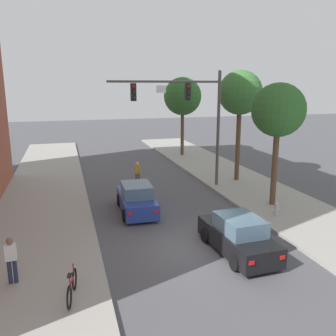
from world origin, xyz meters
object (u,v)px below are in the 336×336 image
(fire_hydrant, at_px, (276,209))
(street_tree_second, at_px, (240,94))
(car_lead_blue, at_px, (137,199))
(street_tree_third, at_px, (183,97))
(street_tree_nearest, at_px, (278,111))
(traffic_signal_mast, at_px, (189,107))
(pedestrian_crossing_road, at_px, (137,172))
(bicycle_leaning, at_px, (72,287))
(car_following_black, at_px, (238,236))
(pedestrian_sidewalk_left_walker, at_px, (11,258))

(fire_hydrant, xyz_separation_m, street_tree_second, (1.38, 7.22, 5.67))
(car_lead_blue, relative_size, street_tree_third, 0.59)
(street_tree_nearest, bearing_deg, traffic_signal_mast, 126.45)
(pedestrian_crossing_road, distance_m, bicycle_leaning, 13.72)
(traffic_signal_mast, distance_m, pedestrian_crossing_road, 5.68)
(traffic_signal_mast, xyz_separation_m, pedestrian_crossing_road, (-2.99, 1.85, -4.46))
(traffic_signal_mast, height_order, car_lead_blue, traffic_signal_mast)
(car_lead_blue, distance_m, car_following_black, 6.68)
(bicycle_leaning, height_order, street_tree_nearest, street_tree_nearest)
(pedestrian_crossing_road, bearing_deg, traffic_signal_mast, -31.66)
(traffic_signal_mast, xyz_separation_m, street_tree_third, (3.23, 10.85, 0.32))
(traffic_signal_mast, bearing_deg, street_tree_nearest, -53.55)
(car_following_black, distance_m, pedestrian_sidewalk_left_walker, 8.52)
(street_tree_nearest, bearing_deg, pedestrian_crossing_road, 134.67)
(bicycle_leaning, relative_size, street_tree_third, 0.24)
(fire_hydrant, bearing_deg, street_tree_third, 87.97)
(street_tree_nearest, height_order, street_tree_second, street_tree_second)
(fire_hydrant, bearing_deg, street_tree_nearest, 63.75)
(car_lead_blue, height_order, pedestrian_sidewalk_left_walker, pedestrian_sidewalk_left_walker)
(car_lead_blue, bearing_deg, traffic_signal_mast, 39.47)
(street_tree_third, bearing_deg, street_tree_second, -85.57)
(fire_hydrant, bearing_deg, pedestrian_sidewalk_left_walker, -165.46)
(traffic_signal_mast, bearing_deg, pedestrian_crossing_road, 148.34)
(traffic_signal_mast, xyz_separation_m, car_lead_blue, (-4.10, -3.38, -4.65))
(pedestrian_sidewalk_left_walker, height_order, street_tree_second, street_tree_second)
(street_tree_third, bearing_deg, street_tree_nearest, -89.17)
(car_lead_blue, relative_size, street_tree_second, 0.57)
(traffic_signal_mast, distance_m, fire_hydrant, 8.43)
(street_tree_second, bearing_deg, street_tree_nearest, -95.68)
(fire_hydrant, distance_m, street_tree_nearest, 5.23)
(car_lead_blue, height_order, car_following_black, same)
(fire_hydrant, bearing_deg, street_tree_second, 79.15)
(pedestrian_crossing_road, relative_size, fire_hydrant, 2.28)
(traffic_signal_mast, distance_m, street_tree_third, 11.33)
(street_tree_nearest, xyz_separation_m, street_tree_second, (0.55, 5.53, 0.79))
(traffic_signal_mast, bearing_deg, street_tree_second, 12.02)
(pedestrian_crossing_road, relative_size, street_tree_third, 0.22)
(pedestrian_crossing_road, bearing_deg, fire_hydrant, -55.64)
(fire_hydrant, xyz_separation_m, street_tree_nearest, (0.83, 1.69, 4.88))
(fire_hydrant, relative_size, street_tree_third, 0.10)
(pedestrian_crossing_road, bearing_deg, bicycle_leaning, -110.07)
(car_lead_blue, height_order, street_tree_nearest, street_tree_nearest)
(car_lead_blue, bearing_deg, street_tree_second, 27.56)
(traffic_signal_mast, relative_size, car_following_black, 1.74)
(car_following_black, bearing_deg, traffic_signal_mast, 83.32)
(car_lead_blue, bearing_deg, street_tree_third, 62.74)
(car_following_black, bearing_deg, street_tree_second, 63.44)
(car_lead_blue, distance_m, pedestrian_sidewalk_left_walker, 8.27)
(car_lead_blue, bearing_deg, car_following_black, -63.26)
(car_following_black, height_order, fire_hydrant, car_following_black)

